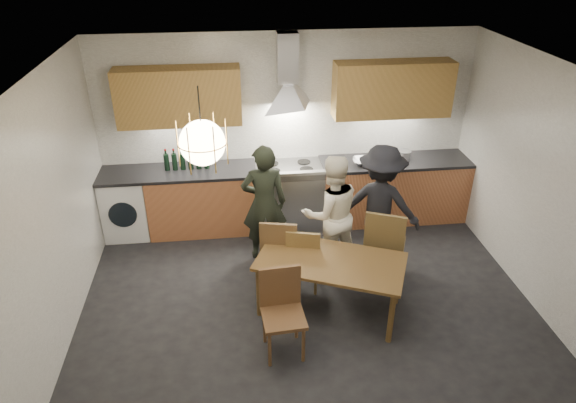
{
  "coord_description": "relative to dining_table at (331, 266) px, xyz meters",
  "views": [
    {
      "loc": [
        -0.75,
        -4.28,
        3.78
      ],
      "look_at": [
        -0.2,
        0.4,
        1.2
      ],
      "focal_mm": 32.0,
      "sensor_mm": 36.0,
      "label": 1
    }
  ],
  "objects": [
    {
      "name": "ground",
      "position": [
        -0.22,
        -0.07,
        -0.57
      ],
      "size": [
        5.0,
        5.0,
        0.0
      ],
      "primitive_type": "plane",
      "color": "black",
      "rests_on": "ground"
    },
    {
      "name": "room_shell",
      "position": [
        -0.22,
        -0.07,
        1.13
      ],
      "size": [
        5.02,
        4.52,
        2.61
      ],
      "color": "white",
      "rests_on": "ground"
    },
    {
      "name": "counter_run",
      "position": [
        -0.2,
        1.88,
        -0.12
      ],
      "size": [
        5.0,
        0.62,
        0.9
      ],
      "color": "#CC7E4E",
      "rests_on": "ground"
    },
    {
      "name": "range_stove",
      "position": [
        -0.22,
        1.88,
        -0.13
      ],
      "size": [
        0.9,
        0.6,
        0.92
      ],
      "color": "silver",
      "rests_on": "ground"
    },
    {
      "name": "wall_fixtures",
      "position": [
        -0.22,
        2.0,
        1.3
      ],
      "size": [
        4.3,
        0.54,
        1.1
      ],
      "color": "tan",
      "rests_on": "ground"
    },
    {
      "name": "pendant_lamp",
      "position": [
        -1.22,
        -0.17,
        1.53
      ],
      "size": [
        0.43,
        0.43,
        0.7
      ],
      "color": "black",
      "rests_on": "ground"
    },
    {
      "name": "dining_table",
      "position": [
        0.0,
        0.0,
        0.0
      ],
      "size": [
        1.71,
        1.32,
        0.65
      ],
      "rotation": [
        0.0,
        0.0,
        -0.41
      ],
      "color": "brown",
      "rests_on": "ground"
    },
    {
      "name": "chair_back_left",
      "position": [
        -0.5,
        0.47,
        -0.05
      ],
      "size": [
        0.49,
        0.49,
        0.91
      ],
      "rotation": [
        0.0,
        0.0,
        2.93
      ],
      "color": "brown",
      "rests_on": "ground"
    },
    {
      "name": "chair_back_mid",
      "position": [
        -0.24,
        0.37,
        -0.1
      ],
      "size": [
        0.46,
        0.46,
        0.83
      ],
      "rotation": [
        0.0,
        0.0,
        2.9
      ],
      "color": "brown",
      "rests_on": "ground"
    },
    {
      "name": "chair_back_right",
      "position": [
        0.7,
        0.39,
        -0.01
      ],
      "size": [
        0.59,
        0.59,
        0.99
      ],
      "rotation": [
        0.0,
        0.0,
        2.73
      ],
      "color": "brown",
      "rests_on": "ground"
    },
    {
      "name": "chair_front",
      "position": [
        -0.57,
        -0.5,
        -0.06
      ],
      "size": [
        0.43,
        0.43,
        0.9
      ],
      "rotation": [
        0.0,
        0.0,
        0.07
      ],
      "color": "brown",
      "rests_on": "ground"
    },
    {
      "name": "person_left",
      "position": [
        -0.62,
        1.12,
        0.19
      ],
      "size": [
        0.56,
        0.37,
        1.52
      ],
      "primitive_type": "imported",
      "rotation": [
        0.0,
        0.0,
        3.13
      ],
      "color": "black",
      "rests_on": "ground"
    },
    {
      "name": "person_mid",
      "position": [
        0.15,
        0.81,
        0.16
      ],
      "size": [
        0.8,
        0.66,
        1.48
      ],
      "primitive_type": "imported",
      "rotation": [
        0.0,
        0.0,
        3.3
      ],
      "color": "white",
      "rests_on": "ground"
    },
    {
      "name": "person_right",
      "position": [
        0.77,
        0.9,
        0.19
      ],
      "size": [
        1.14,
        0.91,
        1.54
      ],
      "primitive_type": "imported",
      "rotation": [
        0.0,
        0.0,
        2.74
      ],
      "color": "black",
      "rests_on": "ground"
    },
    {
      "name": "mixing_bowl",
      "position": [
        0.78,
        1.8,
        0.36
      ],
      "size": [
        0.33,
        0.33,
        0.07
      ],
      "primitive_type": "imported",
      "rotation": [
        0.0,
        0.0,
        -0.16
      ],
      "color": "silver",
      "rests_on": "counter_run"
    },
    {
      "name": "stock_pot",
      "position": [
        1.37,
        1.89,
        0.39
      ],
      "size": [
        0.23,
        0.23,
        0.12
      ],
      "primitive_type": "cylinder",
      "rotation": [
        0.0,
        0.0,
        0.36
      ],
      "color": "silver",
      "rests_on": "counter_run"
    },
    {
      "name": "wine_bottles",
      "position": [
        -1.57,
        1.93,
        0.47
      ],
      "size": [
        0.58,
        0.07,
        0.29
      ],
      "color": "black",
      "rests_on": "counter_run"
    }
  ]
}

